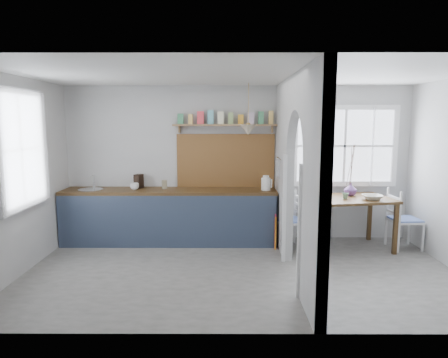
{
  "coord_description": "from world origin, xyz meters",
  "views": [
    {
      "loc": [
        -0.21,
        -5.16,
        2.01
      ],
      "look_at": [
        -0.23,
        0.59,
        1.18
      ],
      "focal_mm": 32.0,
      "sensor_mm": 36.0,
      "label": 1
    }
  ],
  "objects_px": {
    "dining_table": "(347,223)",
    "chair_right": "(405,219)",
    "vase": "(350,189)",
    "chair_left": "(290,220)",
    "kettle": "(266,183)"
  },
  "relations": [
    {
      "from": "dining_table",
      "to": "chair_right",
      "type": "bearing_deg",
      "value": -8.71
    },
    {
      "from": "vase",
      "to": "dining_table",
      "type": "bearing_deg",
      "value": -116.36
    },
    {
      "from": "chair_left",
      "to": "chair_right",
      "type": "relative_size",
      "value": 0.94
    },
    {
      "from": "kettle",
      "to": "chair_left",
      "type": "bearing_deg",
      "value": -38.88
    },
    {
      "from": "dining_table",
      "to": "kettle",
      "type": "bearing_deg",
      "value": 159.42
    },
    {
      "from": "chair_left",
      "to": "vase",
      "type": "distance_m",
      "value": 1.1
    },
    {
      "from": "dining_table",
      "to": "vase",
      "type": "height_order",
      "value": "vase"
    },
    {
      "from": "chair_left",
      "to": "kettle",
      "type": "relative_size",
      "value": 3.74
    },
    {
      "from": "chair_left",
      "to": "chair_right",
      "type": "xyz_separation_m",
      "value": [
        1.81,
        -0.06,
        0.03
      ]
    },
    {
      "from": "dining_table",
      "to": "kettle",
      "type": "xyz_separation_m",
      "value": [
        -1.27,
        0.25,
        0.61
      ]
    },
    {
      "from": "chair_left",
      "to": "dining_table",
      "type": "bearing_deg",
      "value": 68.69
    },
    {
      "from": "dining_table",
      "to": "chair_left",
      "type": "bearing_deg",
      "value": 166.08
    },
    {
      "from": "dining_table",
      "to": "chair_left",
      "type": "relative_size",
      "value": 1.48
    },
    {
      "from": "chair_right",
      "to": "dining_table",
      "type": "bearing_deg",
      "value": 85.42
    },
    {
      "from": "vase",
      "to": "chair_left",
      "type": "bearing_deg",
      "value": -173.89
    }
  ]
}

